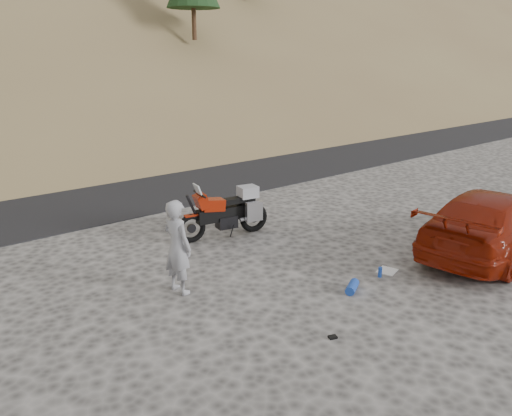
% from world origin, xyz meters
% --- Properties ---
extents(ground, '(140.00, 140.00, 0.00)m').
position_xyz_m(ground, '(0.00, 0.00, 0.00)').
color(ground, '#403E3B').
rests_on(ground, ground).
extents(road, '(120.00, 7.00, 0.05)m').
position_xyz_m(road, '(0.00, 9.00, 0.00)').
color(road, black).
rests_on(road, ground).
extents(motorcycle, '(2.44, 0.96, 1.46)m').
position_xyz_m(motorcycle, '(1.08, 2.75, 0.62)').
color(motorcycle, black).
rests_on(motorcycle, ground).
extents(man, '(0.55, 0.74, 1.84)m').
position_xyz_m(man, '(-1.46, 0.85, 0.00)').
color(man, gray).
rests_on(man, ground).
extents(red_car, '(5.17, 2.69, 1.43)m').
position_xyz_m(red_car, '(5.20, -1.88, 0.00)').
color(red_car, maroon).
rests_on(red_car, ground).
extents(gear_white_cloth, '(0.49, 0.46, 0.01)m').
position_xyz_m(gear_white_cloth, '(2.44, -1.10, 0.01)').
color(gear_white_cloth, white).
rests_on(gear_white_cloth, ground).
extents(gear_blue_mat, '(0.49, 0.37, 0.18)m').
position_xyz_m(gear_blue_mat, '(1.14, -1.25, 0.09)').
color(gear_blue_mat, '#1B40A4').
rests_on(gear_blue_mat, ground).
extents(gear_bottle, '(0.09, 0.09, 0.22)m').
position_xyz_m(gear_bottle, '(2.08, -1.18, 0.11)').
color(gear_bottle, '#1B40A4').
rests_on(gear_bottle, ground).
extents(gear_funnel, '(0.17, 0.17, 0.17)m').
position_xyz_m(gear_funnel, '(3.92, -1.24, 0.09)').
color(gear_funnel, '#AE280B').
rests_on(gear_funnel, ground).
extents(gear_glove_a, '(0.16, 0.13, 0.04)m').
position_xyz_m(gear_glove_a, '(-0.39, -2.16, 0.02)').
color(gear_glove_a, black).
rests_on(gear_glove_a, ground).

